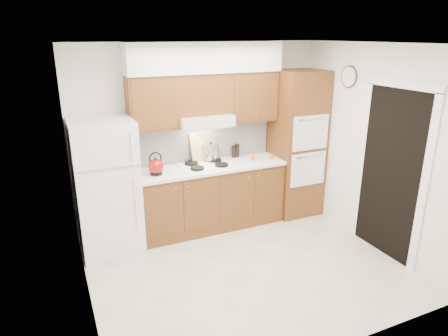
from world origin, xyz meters
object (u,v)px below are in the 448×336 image
oven_cabinet (296,144)px  stock_pot (211,152)px  fridge (107,187)px  kettle (156,167)px

oven_cabinet → stock_pot: oven_cabinet is taller
fridge → stock_pot: bearing=9.2°
oven_cabinet → fridge: bearing=-179.3°
oven_cabinet → kettle: oven_cabinet is taller
fridge → stock_pot: 1.56m
kettle → fridge: bearing=167.4°
fridge → stock_pot: fridge is taller
fridge → oven_cabinet: (2.85, 0.03, 0.24)m
oven_cabinet → stock_pot: bearing=170.9°
kettle → stock_pot: 0.91m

